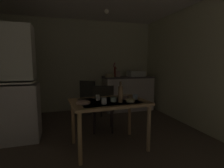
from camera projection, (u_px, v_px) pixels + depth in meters
ground_plane at (99, 143)px, 2.83m from camera, size 5.27×5.27×0.00m
wall_back at (82, 66)px, 4.76m from camera, size 4.03×0.10×2.43m
wall_right at (204, 68)px, 3.25m from camera, size 0.10×4.37×2.43m
hutch_cabinet at (5, 88)px, 2.81m from camera, size 1.01×0.53×1.91m
counter_cabinet at (128, 93)px, 4.84m from camera, size 1.34×0.64×0.92m
sink_basin at (136, 74)px, 4.85m from camera, size 0.44×0.34×0.15m
hand_pump at (115, 71)px, 4.71m from camera, size 0.05×0.27×0.39m
mixing_bowl_counter at (110, 76)px, 4.58m from camera, size 0.24×0.24×0.09m
stoneware_crock at (118, 74)px, 4.74m from camera, size 0.13×0.13×0.15m
dining_table at (109, 107)px, 2.64m from camera, size 1.17×0.83×0.73m
chair_far_side at (103, 107)px, 3.26m from camera, size 0.47×0.47×0.90m
chair_by_counter at (90, 99)px, 4.00m from camera, size 0.56×0.56×0.91m
serving_bowl_wide at (83, 103)px, 2.45m from camera, size 0.20×0.20×0.03m
soup_bowl_small at (123, 97)px, 2.80m from camera, size 0.17×0.17×0.05m
sauce_dish at (130, 100)px, 2.57m from camera, size 0.13×0.13×0.04m
mug_tall at (135, 97)px, 2.75m from camera, size 0.08×0.08×0.07m
teacup_mint at (114, 100)px, 2.57m from camera, size 0.09×0.09×0.06m
mug_dark at (98, 98)px, 2.68m from camera, size 0.06×0.06×0.08m
teacup_cream at (104, 101)px, 2.42m from camera, size 0.08×0.08×0.09m
glass_bottle at (120, 94)px, 2.52m from camera, size 0.07×0.07×0.31m
table_knife at (97, 98)px, 2.84m from camera, size 0.16×0.10×0.00m
teaspoon_near_bowl at (121, 96)px, 3.00m from camera, size 0.06×0.13×0.00m
pendant_bulb at (106, 12)px, 2.71m from camera, size 0.08×0.08×0.08m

